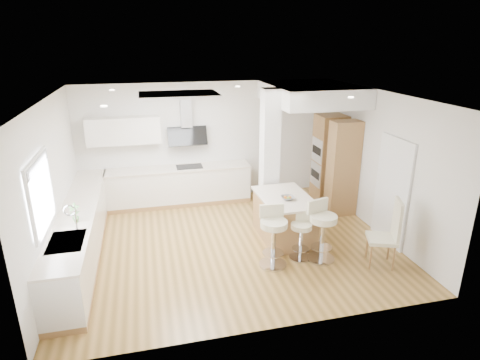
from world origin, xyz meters
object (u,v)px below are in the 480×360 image
object	(u,v)px
bar_stool_b	(301,233)
peninsula	(284,217)
bar_stool_c	(322,228)
dining_chair	(389,231)
bar_stool_a	(273,233)

from	to	relation	value
bar_stool_b	peninsula	bearing A→B (deg)	110.08
bar_stool_c	dining_chair	bearing A→B (deg)	-39.10
bar_stool_a	bar_stool_c	size ratio (longest dim) A/B	0.99
dining_chair	bar_stool_b	bearing A→B (deg)	178.30
peninsula	bar_stool_b	world-z (taller)	peninsula
dining_chair	bar_stool_c	bearing A→B (deg)	177.49
peninsula	bar_stool_a	distance (m)	1.06
bar_stool_c	dining_chair	xyz separation A→B (m)	(1.03, -0.45, 0.03)
bar_stool_c	dining_chair	distance (m)	1.12
bar_stool_b	bar_stool_c	bearing A→B (deg)	-2.05
peninsula	dining_chair	size ratio (longest dim) A/B	1.19
bar_stool_a	bar_stool_b	bearing A→B (deg)	15.73
peninsula	bar_stool_a	size ratio (longest dim) A/B	1.34
bar_stool_b	dining_chair	xyz separation A→B (m)	(1.36, -0.57, 0.16)
peninsula	bar_stool_a	xyz separation A→B (m)	(-0.52, -0.91, 0.16)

